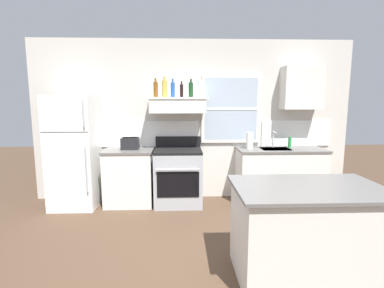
{
  "coord_description": "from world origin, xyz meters",
  "views": [
    {
      "loc": [
        -0.21,
        -2.81,
        1.71
      ],
      "look_at": [
        -0.05,
        1.2,
        1.1
      ],
      "focal_mm": 27.44,
      "sensor_mm": 36.0,
      "label": 1
    }
  ],
  "objects_px": {
    "dish_soap_bottle": "(290,142)",
    "bottle_champagne_gold_foil": "(165,89)",
    "kitchen_island": "(307,232)",
    "bottle_blue_liqueur": "(173,90)",
    "bottle_balsamic_dark": "(182,91)",
    "refrigerator": "(74,152)",
    "toaster": "(130,143)",
    "bottle_dark_green_wine": "(191,90)",
    "stove_range": "(178,176)",
    "paper_towel_roll": "(250,141)",
    "bottle_amber_wine": "(156,89)",
    "bottle_clear_tall": "(200,89)"
  },
  "relations": [
    {
      "from": "dish_soap_bottle",
      "to": "bottle_champagne_gold_foil",
      "type": "bearing_deg",
      "value": -177.28
    },
    {
      "from": "dish_soap_bottle",
      "to": "kitchen_island",
      "type": "xyz_separation_m",
      "value": [
        -0.64,
        -2.22,
        -0.54
      ]
    },
    {
      "from": "bottle_champagne_gold_foil",
      "to": "bottle_blue_liqueur",
      "type": "relative_size",
      "value": 1.12
    },
    {
      "from": "bottle_balsamic_dark",
      "to": "dish_soap_bottle",
      "type": "distance_m",
      "value": 2.01
    },
    {
      "from": "bottle_blue_liqueur",
      "to": "dish_soap_bottle",
      "type": "bearing_deg",
      "value": 2.84
    },
    {
      "from": "refrigerator",
      "to": "toaster",
      "type": "relative_size",
      "value": 5.99
    },
    {
      "from": "bottle_dark_green_wine",
      "to": "kitchen_island",
      "type": "height_order",
      "value": "bottle_dark_green_wine"
    },
    {
      "from": "stove_range",
      "to": "bottle_blue_liqueur",
      "type": "height_order",
      "value": "bottle_blue_liqueur"
    },
    {
      "from": "toaster",
      "to": "paper_towel_roll",
      "type": "xyz_separation_m",
      "value": [
        1.95,
        -0.02,
        0.04
      ]
    },
    {
      "from": "bottle_balsamic_dark",
      "to": "kitchen_island",
      "type": "relative_size",
      "value": 0.18
    },
    {
      "from": "kitchen_island",
      "to": "bottle_balsamic_dark",
      "type": "bearing_deg",
      "value": 117.83
    },
    {
      "from": "bottle_champagne_gold_foil",
      "to": "bottle_amber_wine",
      "type": "bearing_deg",
      "value": 170.77
    },
    {
      "from": "refrigerator",
      "to": "bottle_dark_green_wine",
      "type": "relative_size",
      "value": 6.13
    },
    {
      "from": "bottle_amber_wine",
      "to": "bottle_clear_tall",
      "type": "bearing_deg",
      "value": -1.95
    },
    {
      "from": "bottle_clear_tall",
      "to": "kitchen_island",
      "type": "xyz_separation_m",
      "value": [
        0.89,
        -2.12,
        -1.42
      ]
    },
    {
      "from": "stove_range",
      "to": "bottle_dark_green_wine",
      "type": "xyz_separation_m",
      "value": [
        0.21,
        0.07,
        1.4
      ]
    },
    {
      "from": "refrigerator",
      "to": "bottle_champagne_gold_foil",
      "type": "bearing_deg",
      "value": 2.42
    },
    {
      "from": "bottle_balsamic_dark",
      "to": "bottle_blue_liqueur",
      "type": "bearing_deg",
      "value": -142.23
    },
    {
      "from": "bottle_dark_green_wine",
      "to": "kitchen_island",
      "type": "xyz_separation_m",
      "value": [
        1.03,
        -2.15,
        -1.41
      ]
    },
    {
      "from": "bottle_amber_wine",
      "to": "kitchen_island",
      "type": "xyz_separation_m",
      "value": [
        1.59,
        -2.14,
        -1.41
      ]
    },
    {
      "from": "bottle_champagne_gold_foil",
      "to": "paper_towel_roll",
      "type": "relative_size",
      "value": 1.19
    },
    {
      "from": "paper_towel_roll",
      "to": "kitchen_island",
      "type": "xyz_separation_m",
      "value": [
        0.06,
        -2.12,
        -0.59
      ]
    },
    {
      "from": "stove_range",
      "to": "bottle_champagne_gold_foil",
      "type": "xyz_separation_m",
      "value": [
        -0.2,
        0.04,
        1.42
      ]
    },
    {
      "from": "refrigerator",
      "to": "kitchen_island",
      "type": "relative_size",
      "value": 1.27
    },
    {
      "from": "bottle_dark_green_wine",
      "to": "bottle_amber_wine",
      "type": "bearing_deg",
      "value": -178.62
    },
    {
      "from": "dish_soap_bottle",
      "to": "refrigerator",
      "type": "bearing_deg",
      "value": -177.4
    },
    {
      "from": "stove_range",
      "to": "bottle_champagne_gold_foil",
      "type": "relative_size",
      "value": 3.38
    },
    {
      "from": "stove_range",
      "to": "kitchen_island",
      "type": "xyz_separation_m",
      "value": [
        1.24,
        -2.08,
        -0.01
      ]
    },
    {
      "from": "stove_range",
      "to": "dish_soap_bottle",
      "type": "height_order",
      "value": "same"
    },
    {
      "from": "stove_range",
      "to": "toaster",
      "type": "bearing_deg",
      "value": 175.64
    },
    {
      "from": "refrigerator",
      "to": "paper_towel_roll",
      "type": "bearing_deg",
      "value": 1.22
    },
    {
      "from": "bottle_balsamic_dark",
      "to": "bottle_dark_green_wine",
      "type": "height_order",
      "value": "bottle_dark_green_wine"
    },
    {
      "from": "bottle_balsamic_dark",
      "to": "bottle_clear_tall",
      "type": "xyz_separation_m",
      "value": [
        0.29,
        -0.11,
        0.02
      ]
    },
    {
      "from": "bottle_amber_wine",
      "to": "paper_towel_roll",
      "type": "distance_m",
      "value": 1.73
    },
    {
      "from": "stove_range",
      "to": "bottle_balsamic_dark",
      "type": "height_order",
      "value": "bottle_balsamic_dark"
    },
    {
      "from": "bottle_dark_green_wine",
      "to": "kitchen_island",
      "type": "distance_m",
      "value": 2.77
    },
    {
      "from": "bottle_amber_wine",
      "to": "bottle_dark_green_wine",
      "type": "height_order",
      "value": "bottle_amber_wine"
    },
    {
      "from": "toaster",
      "to": "bottle_amber_wine",
      "type": "relative_size",
      "value": 1.0
    },
    {
      "from": "toaster",
      "to": "stove_range",
      "type": "relative_size",
      "value": 0.27
    },
    {
      "from": "toaster",
      "to": "bottle_clear_tall",
      "type": "height_order",
      "value": "bottle_clear_tall"
    },
    {
      "from": "bottle_dark_green_wine",
      "to": "stove_range",
      "type": "bearing_deg",
      "value": -160.5
    },
    {
      "from": "bottle_dark_green_wine",
      "to": "dish_soap_bottle",
      "type": "xyz_separation_m",
      "value": [
        1.67,
        0.06,
        -0.87
      ]
    },
    {
      "from": "toaster",
      "to": "stove_range",
      "type": "height_order",
      "value": "toaster"
    },
    {
      "from": "paper_towel_roll",
      "to": "bottle_champagne_gold_foil",
      "type": "bearing_deg",
      "value": 179.96
    },
    {
      "from": "bottle_blue_liqueur",
      "to": "dish_soap_bottle",
      "type": "distance_m",
      "value": 2.14
    },
    {
      "from": "refrigerator",
      "to": "bottle_dark_green_wine",
      "type": "xyz_separation_m",
      "value": [
        1.86,
        0.1,
        0.98
      ]
    },
    {
      "from": "toaster",
      "to": "bottle_blue_liqueur",
      "type": "distance_m",
      "value": 1.11
    },
    {
      "from": "bottle_balsamic_dark",
      "to": "kitchen_island",
      "type": "distance_m",
      "value": 2.88
    },
    {
      "from": "bottle_balsamic_dark",
      "to": "paper_towel_roll",
      "type": "distance_m",
      "value": 1.38
    },
    {
      "from": "bottle_champagne_gold_foil",
      "to": "bottle_dark_green_wine",
      "type": "distance_m",
      "value": 0.42
    }
  ]
}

